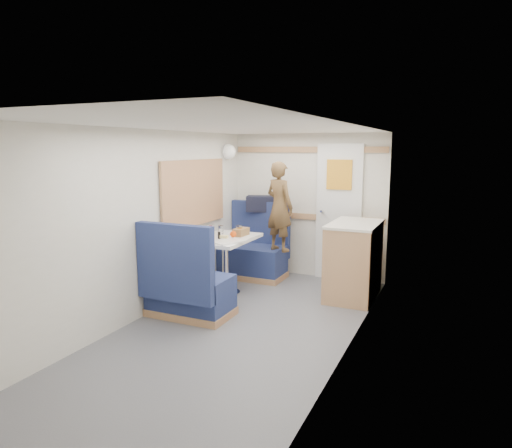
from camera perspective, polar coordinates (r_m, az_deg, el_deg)
The scene contains 28 objects.
floor at distance 4.67m, azimuth -2.52°, elevation -13.25°, with size 4.50×4.50×0.00m, color #515156.
ceiling at distance 4.31m, azimuth -2.72°, elevation 12.09°, with size 4.50×4.50×0.00m, color silver.
wall_back at distance 6.44m, azimuth 6.50°, elevation 2.28°, with size 2.20×0.02×2.00m, color silver.
wall_left at distance 4.97m, azimuth -14.00°, elevation -0.10°, with size 0.02×4.50×2.00m, color silver.
wall_right at distance 4.01m, azimuth 11.54°, elevation -2.27°, with size 0.02×4.50×2.00m, color silver.
oak_trim_low at distance 6.44m, azimuth 6.42°, elevation 0.93°, with size 2.15×0.02×0.08m, color #A36F49.
oak_trim_high at distance 6.37m, azimuth 6.57°, elevation 9.23°, with size 2.15×0.02×0.08m, color #A36F49.
side_window at distance 5.74m, azimuth -7.74°, elevation 3.87°, with size 0.04×1.30×0.72m, color #9FA58C.
rear_door at distance 6.29m, azimuth 10.30°, elevation 1.76°, with size 0.62×0.12×1.86m.
dinette_table at distance 5.63m, azimuth -3.87°, elevation -3.22°, with size 0.62×0.92×0.72m.
bench_far at distance 6.45m, azimuth -0.20°, elevation -3.99°, with size 0.90×0.59×1.05m.
bench_near at distance 4.98m, azimuth -8.59°, elevation -8.18°, with size 0.90×0.59×1.05m.
ledge at distance 6.57m, azimuth 0.72°, elevation 1.42°, with size 0.90×0.14×0.04m, color #A36F49.
dome_light at distance 6.43m, azimuth -3.47°, elevation 9.01°, with size 0.20×0.20×0.20m, color white.
galley_counter at distance 5.66m, azimuth 12.10°, elevation -4.37°, with size 0.57×0.92×0.92m.
person at distance 6.01m, azimuth 2.95°, elevation 2.19°, with size 0.43×0.28×1.18m, color brown.
duffel_bag at distance 6.54m, azimuth 0.90°, elevation 2.55°, with size 0.47×0.22×0.22m, color black.
tray at distance 5.30m, azimuth -3.60°, elevation -2.22°, with size 0.26×0.34×0.02m, color white.
orange_fruit at distance 5.50m, azimuth -2.88°, elevation -1.28°, with size 0.08×0.08×0.08m, color orange.
cheese_block at distance 5.46m, azimuth -4.02°, elevation -1.60°, with size 0.09×0.06×0.03m, color #DBC27E.
wine_glass at distance 5.50m, azimuth -5.72°, elevation -0.61°, with size 0.08×0.08×0.17m.
tumbler_left at distance 5.41m, azimuth -6.04°, elevation -1.52°, with size 0.07×0.07×0.11m, color white.
tumbler_mid at distance 5.83m, azimuth -4.41°, elevation -0.70°, with size 0.07×0.07×0.11m, color white.
tumbler_right at distance 5.75m, azimuth -2.15°, elevation -0.77°, with size 0.07×0.07×0.12m, color white.
beer_glass at distance 5.69m, azimuth -2.04°, elevation -0.96°, with size 0.07×0.07×0.10m, color brown.
pepper_grinder at distance 5.51m, azimuth -4.63°, elevation -1.42°, with size 0.03×0.03×0.09m, color black.
salt_grinder at distance 5.73m, azimuth -4.49°, elevation -1.02°, with size 0.03×0.03×0.08m, color silver.
bread_loaf at distance 5.70m, azimuth -1.87°, elevation -1.00°, with size 0.12×0.22×0.09m, color brown.
Camera 1 is at (1.96, -3.83, 1.81)m, focal length 32.00 mm.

